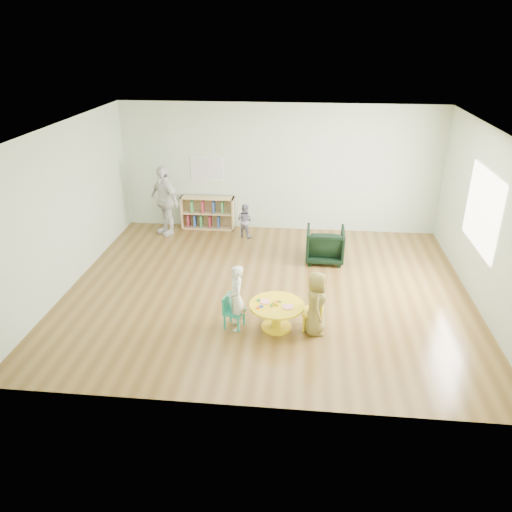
# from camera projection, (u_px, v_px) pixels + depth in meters

# --- Properties ---
(room) EXTENTS (7.10, 7.00, 2.80)m
(room) POSITION_uv_depth(u_px,v_px,m) (269.00, 186.00, 8.02)
(room) COLOR brown
(room) RESTS_ON ground
(activity_table) EXTENTS (0.84, 0.84, 0.46)m
(activity_table) POSITION_uv_depth(u_px,v_px,m) (277.00, 312.00, 7.57)
(activity_table) COLOR yellow
(activity_table) RESTS_ON ground
(kid_chair_left) EXTENTS (0.35, 0.35, 0.53)m
(kid_chair_left) POSITION_uv_depth(u_px,v_px,m) (232.00, 310.00, 7.62)
(kid_chair_left) COLOR #1C9B7A
(kid_chair_left) RESTS_ON ground
(kid_chair_right) EXTENTS (0.33, 0.33, 0.57)m
(kid_chair_right) POSITION_uv_depth(u_px,v_px,m) (316.00, 311.00, 7.55)
(kid_chair_right) COLOR yellow
(kid_chair_right) RESTS_ON ground
(bookshelf) EXTENTS (1.20, 0.30, 0.75)m
(bookshelf) POSITION_uv_depth(u_px,v_px,m) (207.00, 213.00, 11.39)
(bookshelf) COLOR tan
(bookshelf) RESTS_ON ground
(alphabet_poster) EXTENTS (0.74, 0.01, 0.54)m
(alphabet_poster) POSITION_uv_depth(u_px,v_px,m) (207.00, 169.00, 11.09)
(alphabet_poster) COLOR white
(alphabet_poster) RESTS_ON ground
(armchair) EXTENTS (0.74, 0.76, 0.68)m
(armchair) POSITION_uv_depth(u_px,v_px,m) (325.00, 245.00, 9.78)
(armchair) COLOR black
(armchair) RESTS_ON ground
(child_left) EXTENTS (0.35, 0.44, 1.04)m
(child_left) POSITION_uv_depth(u_px,v_px,m) (236.00, 298.00, 7.48)
(child_left) COLOR silver
(child_left) RESTS_ON ground
(child_right) EXTENTS (0.34, 0.50, 1.00)m
(child_right) POSITION_uv_depth(u_px,v_px,m) (316.00, 303.00, 7.37)
(child_right) COLOR gold
(child_right) RESTS_ON ground
(toddler) EXTENTS (0.45, 0.41, 0.76)m
(toddler) POSITION_uv_depth(u_px,v_px,m) (245.00, 220.00, 10.89)
(toddler) COLOR #19193F
(toddler) RESTS_ON ground
(adult_caretaker) EXTENTS (0.94, 0.86, 1.54)m
(adult_caretaker) POSITION_uv_depth(u_px,v_px,m) (164.00, 200.00, 10.92)
(adult_caretaker) COLOR silver
(adult_caretaker) RESTS_ON ground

